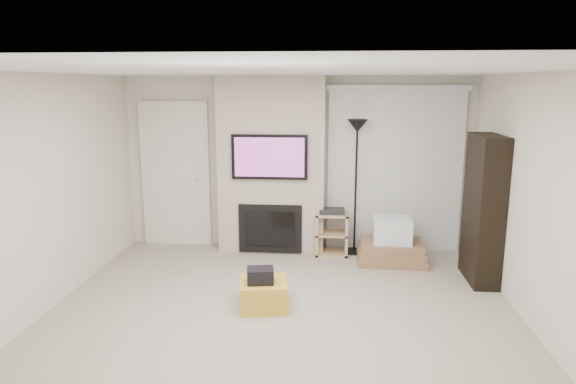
# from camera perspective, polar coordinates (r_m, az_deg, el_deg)

# --- Properties ---
(floor) EXTENTS (5.00, 5.50, 0.00)m
(floor) POSITION_cam_1_polar(r_m,az_deg,el_deg) (5.23, -1.15, -15.23)
(floor) COLOR #9F9786
(floor) RESTS_ON ground
(ceiling) EXTENTS (5.00, 5.50, 0.00)m
(ceiling) POSITION_cam_1_polar(r_m,az_deg,el_deg) (4.65, -1.28, 13.34)
(ceiling) COLOR white
(ceiling) RESTS_ON wall_back
(wall_back) EXTENTS (5.00, 0.00, 2.50)m
(wall_back) POSITION_cam_1_polar(r_m,az_deg,el_deg) (7.48, 1.01, 3.21)
(wall_back) COLOR beige
(wall_back) RESTS_ON ground
(wall_front) EXTENTS (5.00, 0.00, 2.50)m
(wall_front) POSITION_cam_1_polar(r_m,az_deg,el_deg) (2.25, -9.02, -18.65)
(wall_front) COLOR beige
(wall_front) RESTS_ON ground
(wall_left) EXTENTS (0.00, 5.50, 2.50)m
(wall_left) POSITION_cam_1_polar(r_m,az_deg,el_deg) (5.62, -27.46, -1.08)
(wall_left) COLOR beige
(wall_left) RESTS_ON ground
(wall_right) EXTENTS (0.00, 5.50, 2.50)m
(wall_right) POSITION_cam_1_polar(r_m,az_deg,el_deg) (5.17, 27.57, -2.15)
(wall_right) COLOR beige
(wall_right) RESTS_ON ground
(hvac_vent) EXTENTS (0.35, 0.18, 0.01)m
(hvac_vent) POSITION_cam_1_polar(r_m,az_deg,el_deg) (5.42, 3.96, 13.09)
(hvac_vent) COLOR silver
(hvac_vent) RESTS_ON ceiling
(ottoman) EXTENTS (0.57, 0.57, 0.30)m
(ottoman) POSITION_cam_1_polar(r_m,az_deg,el_deg) (5.68, -2.76, -11.27)
(ottoman) COLOR gold
(ottoman) RESTS_ON floor
(black_bag) EXTENTS (0.31, 0.26, 0.16)m
(black_bag) POSITION_cam_1_polar(r_m,az_deg,el_deg) (5.55, -3.09, -9.25)
(black_bag) COLOR black
(black_bag) RESTS_ON ottoman
(fireplace_wall) EXTENTS (1.50, 0.47, 2.50)m
(fireplace_wall) POSITION_cam_1_polar(r_m,az_deg,el_deg) (7.30, -1.85, 2.88)
(fireplace_wall) COLOR #BBAC97
(fireplace_wall) RESTS_ON floor
(entry_door) EXTENTS (1.02, 0.11, 2.14)m
(entry_door) POSITION_cam_1_polar(r_m,az_deg,el_deg) (7.80, -12.33, 1.84)
(entry_door) COLOR silver
(entry_door) RESTS_ON floor
(vertical_blinds) EXTENTS (1.98, 0.10, 2.37)m
(vertical_blinds) POSITION_cam_1_polar(r_m,az_deg,el_deg) (7.46, 11.79, 3.12)
(vertical_blinds) COLOR silver
(vertical_blinds) RESTS_ON floor
(floor_lamp) EXTENTS (0.28, 0.28, 1.91)m
(floor_lamp) POSITION_cam_1_polar(r_m,az_deg,el_deg) (7.19, 7.65, 4.78)
(floor_lamp) COLOR black
(floor_lamp) RESTS_ON floor
(av_stand) EXTENTS (0.45, 0.38, 0.66)m
(av_stand) POSITION_cam_1_polar(r_m,az_deg,el_deg) (7.33, 4.89, -4.26)
(av_stand) COLOR tan
(av_stand) RESTS_ON floor
(box_stack) EXTENTS (0.94, 0.72, 0.61)m
(box_stack) POSITION_cam_1_polar(r_m,az_deg,el_deg) (7.17, 11.42, -5.78)
(box_stack) COLOR #8A6445
(box_stack) RESTS_ON floor
(bookshelf) EXTENTS (0.30, 0.80, 1.80)m
(bookshelf) POSITION_cam_1_polar(r_m,az_deg,el_deg) (6.63, 20.87, -1.80)
(bookshelf) COLOR black
(bookshelf) RESTS_ON floor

